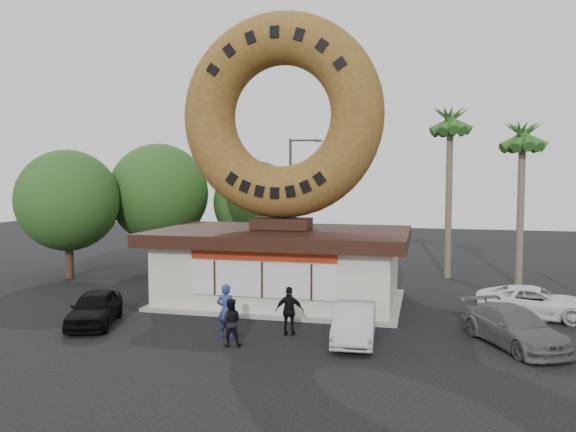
# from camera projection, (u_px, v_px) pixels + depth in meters

# --- Properties ---
(ground) EXTENTS (90.00, 90.00, 0.00)m
(ground) POSITION_uv_depth(u_px,v_px,m) (239.00, 339.00, 19.54)
(ground) COLOR black
(ground) RESTS_ON ground
(donut_shop) EXTENTS (11.20, 7.20, 3.80)m
(donut_shop) POSITION_uv_depth(u_px,v_px,m) (281.00, 263.00, 25.21)
(donut_shop) COLOR silver
(donut_shop) RESTS_ON ground
(giant_donut) EXTENTS (9.04, 2.31, 9.04)m
(giant_donut) POSITION_uv_depth(u_px,v_px,m) (281.00, 116.00, 24.77)
(giant_donut) COLOR olive
(giant_donut) RESTS_ON donut_shop
(tree_west) EXTENTS (6.00, 6.00, 7.65)m
(tree_west) POSITION_uv_depth(u_px,v_px,m) (159.00, 193.00, 34.07)
(tree_west) COLOR #473321
(tree_west) RESTS_ON ground
(tree_mid) EXTENTS (5.20, 5.20, 6.63)m
(tree_mid) POSITION_uv_depth(u_px,v_px,m) (255.00, 203.00, 34.74)
(tree_mid) COLOR #473321
(tree_mid) RESTS_ON ground
(tree_far) EXTENTS (5.60, 5.60, 7.14)m
(tree_far) POSITION_uv_depth(u_px,v_px,m) (68.00, 200.00, 31.04)
(tree_far) COLOR #473321
(tree_far) RESTS_ON ground
(palm_near) EXTENTS (2.60, 2.60, 9.75)m
(palm_near) POSITION_uv_depth(u_px,v_px,m) (450.00, 126.00, 30.73)
(palm_near) COLOR #726651
(palm_near) RESTS_ON ground
(palm_far) EXTENTS (2.60, 2.60, 8.75)m
(palm_far) POSITION_uv_depth(u_px,v_px,m) (523.00, 140.00, 28.51)
(palm_far) COLOR #726651
(palm_far) RESTS_ON ground
(street_lamp) EXTENTS (2.11, 0.20, 8.00)m
(street_lamp) POSITION_uv_depth(u_px,v_px,m) (293.00, 195.00, 35.17)
(street_lamp) COLOR #59595E
(street_lamp) RESTS_ON ground
(person_left) EXTENTS (0.70, 0.46, 1.90)m
(person_left) POSITION_uv_depth(u_px,v_px,m) (226.00, 311.00, 19.62)
(person_left) COLOR navy
(person_left) RESTS_ON ground
(person_center) EXTENTS (0.92, 0.80, 1.60)m
(person_center) POSITION_uv_depth(u_px,v_px,m) (230.00, 322.00, 18.67)
(person_center) COLOR black
(person_center) RESTS_ON ground
(person_right) EXTENTS (1.06, 0.52, 1.75)m
(person_right) POSITION_uv_depth(u_px,v_px,m) (290.00, 311.00, 19.91)
(person_right) COLOR black
(person_right) RESTS_ON ground
(car_black) EXTENTS (2.68, 4.12, 1.31)m
(car_black) POSITION_uv_depth(u_px,v_px,m) (95.00, 308.00, 21.34)
(car_black) COLOR black
(car_black) RESTS_ON ground
(car_silver) EXTENTS (1.61, 3.95, 1.28)m
(car_silver) POSITION_uv_depth(u_px,v_px,m) (354.00, 323.00, 19.23)
(car_silver) COLOR #BAB9BF
(car_silver) RESTS_ON ground
(car_grey) EXTENTS (3.58, 4.74, 1.28)m
(car_grey) POSITION_uv_depth(u_px,v_px,m) (514.00, 327.00, 18.70)
(car_grey) COLOR #5C5F62
(car_grey) RESTS_ON ground
(car_white) EXTENTS (4.76, 2.76, 1.25)m
(car_white) POSITION_uv_depth(u_px,v_px,m) (535.00, 302.00, 22.41)
(car_white) COLOR white
(car_white) RESTS_ON ground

